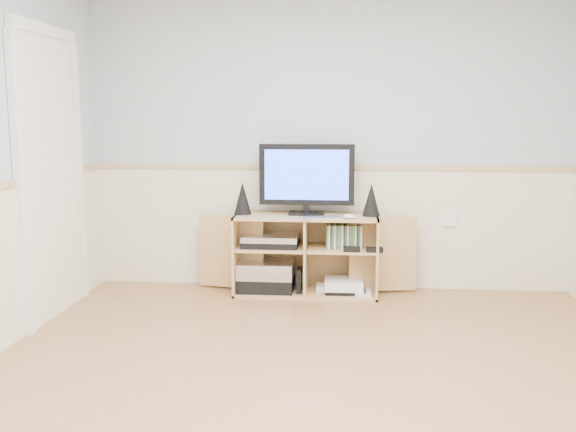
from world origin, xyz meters
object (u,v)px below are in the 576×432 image
Objects in this scene: keyboard at (322,218)px; monitor at (307,177)px; media_cabinet at (306,252)px; game_consoles at (342,286)px.

monitor is at bearing 112.60° from keyboard.
game_consoles is at bearing -12.35° from media_cabinet.
keyboard is at bearing -55.06° from media_cabinet.
keyboard reaches higher than game_consoles.
monitor is 2.58× the size of keyboard.
game_consoles is at bearing -11.46° from monitor.
monitor reaches higher than keyboard.
keyboard is at bearing -142.30° from game_consoles.
keyboard is 0.62m from game_consoles.
media_cabinet is 6.07× the size of keyboard.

